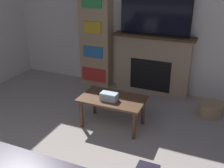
{
  "coord_description": "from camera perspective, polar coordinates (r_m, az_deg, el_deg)",
  "views": [
    {
      "loc": [
        1.24,
        -0.36,
        1.96
      ],
      "look_at": [
        0.06,
        2.42,
        0.66
      ],
      "focal_mm": 42.0,
      "sensor_mm": 36.0,
      "label": 1
    }
  ],
  "objects": [
    {
      "name": "remote_control",
      "position": [
        3.62,
        -2.34,
        -1.78
      ],
      "size": [
        0.04,
        0.15,
        0.02
      ],
      "color": "black",
      "rests_on": "coffee_table"
    },
    {
      "name": "fireplace",
      "position": [
        4.51,
        8.77,
        4.28
      ],
      "size": [
        1.35,
        0.28,
        1.01
      ],
      "color": "tan",
      "rests_on": "ground_plane"
    },
    {
      "name": "tv",
      "position": [
        4.3,
        9.39,
        14.75
      ],
      "size": [
        1.13,
        0.03,
        0.66
      ],
      "color": "black",
      "rests_on": "fireplace"
    },
    {
      "name": "storage_basket",
      "position": [
        4.14,
        20.54,
        -5.08
      ],
      "size": [
        0.35,
        0.35,
        0.19
      ],
      "color": "tan",
      "rests_on": "ground_plane"
    },
    {
      "name": "bookshelf",
      "position": [
        4.74,
        -3.46,
        9.9
      ],
      "size": [
        0.55,
        0.29,
        1.74
      ],
      "color": "tan",
      "rests_on": "ground_plane"
    },
    {
      "name": "coffee_table",
      "position": [
        3.51,
        0.12,
        -3.95
      ],
      "size": [
        0.87,
        0.52,
        0.42
      ],
      "color": "brown",
      "rests_on": "ground_plane"
    },
    {
      "name": "tissue_box",
      "position": [
        3.41,
        -0.67,
        -2.73
      ],
      "size": [
        0.22,
        0.12,
        0.1
      ],
      "color": "silver",
      "rests_on": "coffee_table"
    },
    {
      "name": "wall_back",
      "position": [
        4.51,
        7.13,
        15.35
      ],
      "size": [
        6.0,
        0.06,
        2.7
      ],
      "color": "silver",
      "rests_on": "ground_plane"
    }
  ]
}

